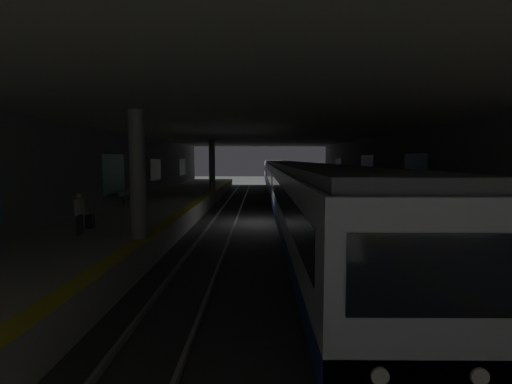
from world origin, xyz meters
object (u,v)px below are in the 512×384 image
suitcase_rolling (90,221)px  backpack_on_floor (324,190)px  bench_left_far (347,183)px  bench_right_far (140,192)px  trash_bin (489,230)px  pillar_near (138,175)px  person_walking_mid (471,234)px  bench_left_mid (439,207)px  person_waiting_near (351,184)px  pillar_far (212,165)px  person_standing_far (79,213)px  bench_right_mid (126,195)px  metro_train (284,179)px

suitcase_rolling → backpack_on_floor: suitcase_rolling is taller
bench_left_far → suitcase_rolling: size_ratio=1.97×
bench_right_far → trash_bin: bench_right_far is taller
pillar_near → bench_left_far: (23.27, -12.88, -1.75)m
person_walking_mid → bench_left_mid: bearing=-20.2°
person_walking_mid → person_waiting_near: bearing=-3.5°
pillar_far → bench_left_mid: bearing=-141.2°
pillar_near → bench_left_mid: (4.58, -12.88, -1.75)m
pillar_near → person_standing_far: (0.59, 2.43, -1.44)m
bench_right_far → person_standing_far: size_ratio=1.09×
bench_right_far → pillar_near: bearing=-162.1°
person_waiting_near → bench_left_far: bearing=-11.5°
backpack_on_floor → trash_bin: size_ratio=0.47×
bench_right_far → person_waiting_near: person_waiting_near is taller
person_waiting_near → bench_left_mid: bearing=-169.9°
person_standing_far → pillar_far: bearing=-6.9°
bench_left_far → bench_right_far: size_ratio=1.00×
bench_left_far → person_walking_mid: bearing=173.8°
suitcase_rolling → backpack_on_floor: 21.06m
pillar_far → trash_bin: bearing=-150.1°
bench_left_far → person_waiting_near: size_ratio=0.97×
pillar_near → bench_left_mid: size_ratio=2.68×
bench_left_far → bench_right_mid: (-13.01, 17.07, 0.00)m
pillar_far → bench_right_far: size_ratio=2.68×
metro_train → person_waiting_near: size_ratio=33.94×
pillar_near → pillar_far: 20.58m
bench_left_far → suitcase_rolling: suitcase_rolling is taller
pillar_far → person_waiting_near: pillar_far is taller
bench_left_far → bench_right_far: bearing=121.1°
person_waiting_near → trash_bin: person_waiting_near is taller
backpack_on_floor → bench_right_mid: bearing=121.4°
bench_right_mid → person_walking_mid: (-13.43, -14.22, 0.30)m
suitcase_rolling → backpack_on_floor: bearing=-36.5°
metro_train → person_standing_far: bearing=156.6°
bench_right_far → backpack_on_floor: (5.85, -14.06, -0.32)m
metro_train → bench_left_far: 6.65m
metro_train → pillar_far: bearing=96.3°
bench_right_mid → person_waiting_near: person_waiting_near is taller
metro_train → bench_right_mid: 15.41m
person_standing_far → backpack_on_floor: (18.25, -12.30, -0.64)m
person_waiting_near → person_standing_far: 19.45m
bench_right_far → trash_bin: size_ratio=2.00×
bench_left_mid → backpack_on_floor: 14.58m
pillar_near → metro_train: bearing=-17.1°
person_waiting_near → suitcase_rolling: (-12.64, 13.77, -0.68)m
bench_left_mid → person_standing_far: (-3.99, 15.31, 0.31)m
person_walking_mid → bench_right_mid: bearing=46.6°
bench_left_mid → bench_right_mid: bearing=71.6°
pillar_far → person_walking_mid: bearing=-157.1°
pillar_far → suitcase_rolling: pillar_far is taller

